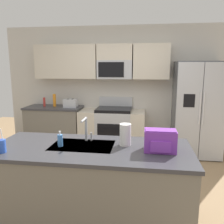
{
  "coord_description": "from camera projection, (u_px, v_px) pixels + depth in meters",
  "views": [
    {
      "loc": [
        0.48,
        -2.98,
        1.75
      ],
      "look_at": [
        -0.03,
        0.6,
        1.05
      ],
      "focal_mm": 37.64,
      "sensor_mm": 36.0,
      "label": 1
    }
  ],
  "objects": [
    {
      "name": "back_counter",
      "position": [
        55.0,
        127.0,
        5.16
      ],
      "size": [
        1.19,
        0.63,
        0.9
      ],
      "color": "slate",
      "rests_on": "ground"
    },
    {
      "name": "soap_dispenser",
      "position": [
        60.0,
        140.0,
        2.54
      ],
      "size": [
        0.06,
        0.06,
        0.17
      ],
      "color": "#4C8CD8",
      "rests_on": "island_counter"
    },
    {
      "name": "range_oven",
      "position": [
        112.0,
        129.0,
        4.99
      ],
      "size": [
        1.36,
        0.61,
        1.1
      ],
      "color": "#B7BABF",
      "rests_on": "ground"
    },
    {
      "name": "toaster",
      "position": [
        70.0,
        103.0,
        4.96
      ],
      "size": [
        0.28,
        0.16,
        0.18
      ],
      "color": "#B7BABF",
      "rests_on": "back_counter"
    },
    {
      "name": "bottle_orange",
      "position": [
        54.0,
        100.0,
        5.08
      ],
      "size": [
        0.07,
        0.07,
        0.27
      ],
      "primitive_type": "cylinder",
      "color": "orange",
      "rests_on": "back_counter"
    },
    {
      "name": "kitchen_wall_unit",
      "position": [
        116.0,
        80.0,
        5.06
      ],
      "size": [
        5.2,
        0.43,
        2.6
      ],
      "color": "beige",
      "rests_on": "ground"
    },
    {
      "name": "drink_cup_blue",
      "position": [
        2.0,
        146.0,
        2.35
      ],
      "size": [
        0.08,
        0.08,
        0.25
      ],
      "color": "blue",
      "rests_on": "island_counter"
    },
    {
      "name": "backpack",
      "position": [
        160.0,
        140.0,
        2.38
      ],
      "size": [
        0.32,
        0.22,
        0.23
      ],
      "color": "purple",
      "rests_on": "island_counter"
    },
    {
      "name": "pepper_mill",
      "position": [
        44.0,
        102.0,
        5.09
      ],
      "size": [
        0.05,
        0.05,
        0.19
      ],
      "primitive_type": "cylinder",
      "color": "#B2332D",
      "rests_on": "back_counter"
    },
    {
      "name": "paper_towel_roll",
      "position": [
        125.0,
        135.0,
        2.57
      ],
      "size": [
        0.12,
        0.12,
        0.24
      ],
      "primitive_type": "cylinder",
      "color": "white",
      "rests_on": "island_counter"
    },
    {
      "name": "island_counter",
      "position": [
        91.0,
        185.0,
        2.61
      ],
      "size": [
        2.15,
        0.91,
        0.9
      ],
      "color": "slate",
      "rests_on": "ground"
    },
    {
      "name": "refrigerator",
      "position": [
        197.0,
        109.0,
        4.6
      ],
      "size": [
        0.9,
        0.76,
        1.85
      ],
      "color": "#4C4F54",
      "rests_on": "ground"
    },
    {
      "name": "ground_plane",
      "position": [
        108.0,
        193.0,
        3.3
      ],
      "size": [
        9.0,
        9.0,
        0.0
      ],
      "primitive_type": "plane",
      "color": "#997A56",
      "rests_on": "ground"
    },
    {
      "name": "sink_faucet",
      "position": [
        86.0,
        127.0,
        2.69
      ],
      "size": [
        0.08,
        0.21,
        0.28
      ],
      "color": "#B7BABF",
      "rests_on": "island_counter"
    }
  ]
}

